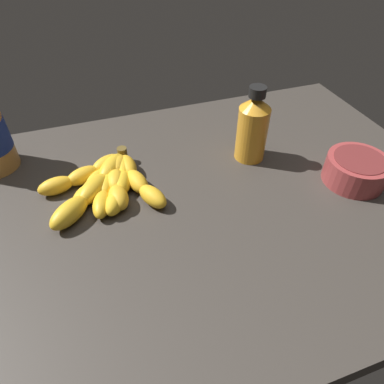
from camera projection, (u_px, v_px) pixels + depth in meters
The scene contains 4 objects.
ground_plane at pixel (202, 206), 64.16cm from camera, with size 97.93×68.76×4.09cm, color #38332D.
banana_bunch at pixel (107, 182), 63.46cm from camera, with size 22.75×18.95×3.74cm.
honey_bottle at pixel (253, 127), 67.42cm from camera, with size 6.21×6.21×15.69cm.
small_bowl at pixel (356, 169), 64.64cm from camera, with size 11.63×11.63×5.26cm.
Camera 1 is at (-16.59, -42.43, 43.25)cm, focal length 31.68 mm.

